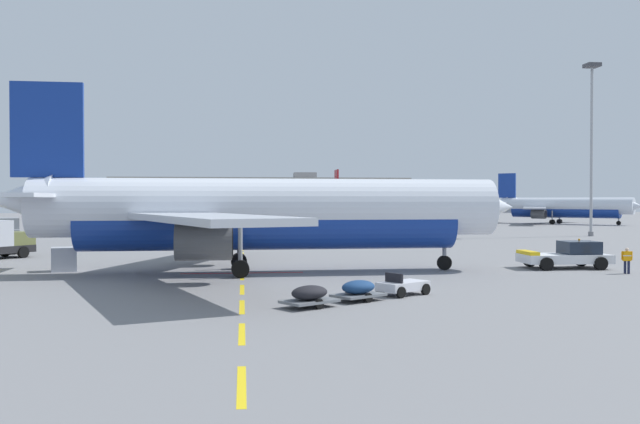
# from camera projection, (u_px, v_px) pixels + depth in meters

# --- Properties ---
(ground) EXTENTS (400.00, 400.00, 0.00)m
(ground) POSITION_uv_depth(u_px,v_px,m) (473.00, 250.00, 64.54)
(ground) COLOR slate
(apron_paint_markings) EXTENTS (8.00, 95.05, 0.01)m
(apron_paint_markings) POSITION_uv_depth(u_px,v_px,m) (242.00, 254.00, 59.56)
(apron_paint_markings) COLOR yellow
(apron_paint_markings) RESTS_ON ground
(airliner_foreground) EXTENTS (34.72, 34.62, 12.20)m
(airliner_foreground) POSITION_uv_depth(u_px,v_px,m) (261.00, 213.00, 44.30)
(airliner_foreground) COLOR silver
(airliner_foreground) RESTS_ON ground
(pushback_tug) EXTENTS (6.06, 3.30, 2.08)m
(pushback_tug) POSITION_uv_depth(u_px,v_px,m) (567.00, 255.00, 47.25)
(pushback_tug) COLOR silver
(pushback_tug) RESTS_ON ground
(airliner_mid_left) EXTENTS (31.30, 31.33, 11.03)m
(airliner_mid_left) POSITION_uv_depth(u_px,v_px,m) (346.00, 207.00, 125.54)
(airliner_mid_left) COLOR silver
(airliner_mid_left) RESTS_ON ground
(airliner_far_center) EXTENTS (25.35, 24.83, 10.47)m
(airliner_far_center) POSITION_uv_depth(u_px,v_px,m) (562.00, 207.00, 135.29)
(airliner_far_center) COLOR silver
(airliner_far_center) RESTS_ON ground
(catering_truck) EXTENTS (4.60, 7.40, 3.14)m
(catering_truck) POSITION_uv_depth(u_px,v_px,m) (5.00, 234.00, 62.03)
(catering_truck) COLOR black
(catering_truck) RESTS_ON ground
(baggage_train) EXTENTS (7.95, 6.01, 1.14)m
(baggage_train) POSITION_uv_depth(u_px,v_px,m) (359.00, 290.00, 31.93)
(baggage_train) COLOR silver
(baggage_train) RESTS_ON ground
(ground_crew_worker) EXTENTS (0.65, 0.35, 1.69)m
(ground_crew_worker) POSITION_uv_depth(u_px,v_px,m) (627.00, 259.00, 43.70)
(ground_crew_worker) COLOR #191E38
(ground_crew_worker) RESTS_ON ground
(uld_cargo_container) EXTENTS (1.95, 1.92, 1.60)m
(uld_cargo_container) POSITION_uv_depth(u_px,v_px,m) (64.00, 259.00, 45.40)
(uld_cargo_container) COLOR #B7BCC6
(uld_cargo_container) RESTS_ON ground
(apron_light_mast_far) EXTENTS (1.80, 1.80, 22.92)m
(apron_light_mast_far) POSITION_uv_depth(u_px,v_px,m) (592.00, 128.00, 89.50)
(apron_light_mast_far) COLOR slate
(apron_light_mast_far) RESTS_ON ground
(terminal_satellite) EXTENTS (77.64, 19.15, 12.29)m
(terminal_satellite) POSITION_uv_depth(u_px,v_px,m) (262.00, 198.00, 181.68)
(terminal_satellite) COLOR #9E998E
(terminal_satellite) RESTS_ON ground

